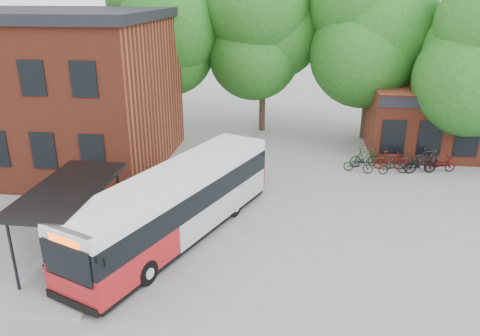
# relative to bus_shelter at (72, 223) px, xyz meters

# --- Properties ---
(ground) EXTENTS (100.00, 100.00, 0.00)m
(ground) POSITION_rel_bus_shelter_xyz_m (4.50, 1.00, -1.45)
(ground) COLOR gray
(station_building) EXTENTS (18.40, 10.40, 8.50)m
(station_building) POSITION_rel_bus_shelter_xyz_m (-8.50, 10.00, 2.80)
(station_building) COLOR maroon
(station_building) RESTS_ON ground
(bus_shelter) EXTENTS (3.60, 7.00, 2.90)m
(bus_shelter) POSITION_rel_bus_shelter_xyz_m (0.00, 0.00, 0.00)
(bus_shelter) COLOR black
(bus_shelter) RESTS_ON ground
(bike_rail) EXTENTS (5.20, 0.10, 0.38)m
(bike_rail) POSITION_rel_bus_shelter_xyz_m (13.78, 11.00, -1.26)
(bike_rail) COLOR black
(bike_rail) RESTS_ON ground
(tree_0) EXTENTS (7.92, 7.92, 11.00)m
(tree_0) POSITION_rel_bus_shelter_xyz_m (-1.50, 17.00, 4.05)
(tree_0) COLOR #1C5817
(tree_0) RESTS_ON ground
(tree_1) EXTENTS (7.92, 7.92, 10.40)m
(tree_1) POSITION_rel_bus_shelter_xyz_m (5.50, 18.00, 3.75)
(tree_1) COLOR #1C5817
(tree_1) RESTS_ON ground
(tree_2) EXTENTS (7.92, 7.92, 11.00)m
(tree_2) POSITION_rel_bus_shelter_xyz_m (12.50, 17.00, 4.05)
(tree_2) COLOR #1C5817
(tree_2) RESTS_ON ground
(tree_3) EXTENTS (7.04, 7.04, 9.28)m
(tree_3) POSITION_rel_bus_shelter_xyz_m (17.50, 13.00, 3.19)
(tree_3) COLOR #1C5817
(tree_3) RESTS_ON ground
(city_bus) EXTENTS (6.39, 11.20, 2.83)m
(city_bus) POSITION_rel_bus_shelter_xyz_m (3.44, 1.99, -0.04)
(city_bus) COLOR #A9161A
(city_bus) RESTS_ON ground
(bicycle_0) EXTENTS (1.69, 0.95, 0.84)m
(bicycle_0) POSITION_rel_bus_shelter_xyz_m (11.47, 10.32, -1.03)
(bicycle_0) COLOR black
(bicycle_0) RESTS_ON ground
(bicycle_1) EXTENTS (1.92, 1.19, 1.12)m
(bicycle_1) POSITION_rel_bus_shelter_xyz_m (11.90, 11.23, -0.89)
(bicycle_1) COLOR #113819
(bicycle_1) RESTS_ON ground
(bicycle_2) EXTENTS (1.82, 1.05, 0.90)m
(bicycle_2) POSITION_rel_bus_shelter_xyz_m (13.35, 10.30, -1.00)
(bicycle_2) COLOR black
(bicycle_2) RESTS_ON ground
(bicycle_3) EXTENTS (1.83, 0.61, 1.08)m
(bicycle_3) POSITION_rel_bus_shelter_xyz_m (13.26, 10.97, -0.91)
(bicycle_3) COLOR #5B1411
(bicycle_3) RESTS_ON ground
(bicycle_4) EXTENTS (1.77, 0.62, 0.93)m
(bicycle_4) POSITION_rel_bus_shelter_xyz_m (13.64, 11.45, -0.98)
(bicycle_4) COLOR #2A2824
(bicycle_4) RESTS_ON ground
(bicycle_5) EXTENTS (1.91, 0.92, 1.10)m
(bicycle_5) POSITION_rel_bus_shelter_xyz_m (14.83, 10.57, -0.90)
(bicycle_5) COLOR black
(bicycle_5) RESTS_ON ground
(bicycle_6) EXTENTS (1.77, 0.92, 0.89)m
(bicycle_6) POSITION_rel_bus_shelter_xyz_m (15.96, 10.90, -1.01)
(bicycle_6) COLOR #430507
(bicycle_6) RESTS_ON ground
(bicycle_7) EXTENTS (1.89, 0.96, 1.09)m
(bicycle_7) POSITION_rel_bus_shelter_xyz_m (15.57, 11.86, -0.90)
(bicycle_7) COLOR #2E2E32
(bicycle_7) RESTS_ON ground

